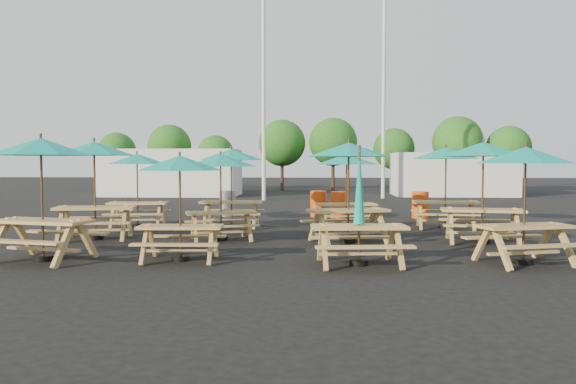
# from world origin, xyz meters

# --- Properties ---
(ground) EXTENTS (120.00, 120.00, 0.00)m
(ground) POSITION_xyz_m (0.00, 0.00, 0.00)
(ground) COLOR black
(ground) RESTS_ON ground
(picnic_unit_0) EXTENTS (2.45, 2.45, 2.52)m
(picnic_unit_0) POSITION_xyz_m (-4.65, -4.59, 2.15)
(picnic_unit_0) COLOR tan
(picnic_unit_0) RESTS_ON ground
(picnic_unit_1) EXTENTS (2.42, 2.42, 2.57)m
(picnic_unit_1) POSITION_xyz_m (-4.85, -1.42, 2.19)
(picnic_unit_1) COLOR tan
(picnic_unit_1) RESTS_ON ground
(picnic_unit_2) EXTENTS (2.07, 2.07, 2.30)m
(picnic_unit_2) POSITION_xyz_m (-4.69, 1.49, 1.96)
(picnic_unit_2) COLOR tan
(picnic_unit_2) RESTS_ON ground
(picnic_unit_3) EXTENTS (1.85, 1.85, 2.16)m
(picnic_unit_3) POSITION_xyz_m (-1.85, -4.43, 1.85)
(picnic_unit_3) COLOR tan
(picnic_unit_3) RESTS_ON ground
(picnic_unit_4) EXTENTS (2.29, 2.29, 2.23)m
(picnic_unit_4) POSITION_xyz_m (-1.56, -1.42, 1.91)
(picnic_unit_4) COLOR tan
(picnic_unit_4) RESTS_ON ground
(picnic_unit_5) EXTENTS (2.03, 2.03, 2.44)m
(picnic_unit_5) POSITION_xyz_m (-1.74, 1.48, 2.09)
(picnic_unit_5) COLOR tan
(picnic_unit_5) RESTS_ON ground
(picnic_unit_6) EXTENTS (1.99, 1.78, 2.34)m
(picnic_unit_6) POSITION_xyz_m (1.74, -4.72, 0.96)
(picnic_unit_6) COLOR tan
(picnic_unit_6) RESTS_ON ground
(picnic_unit_7) EXTENTS (2.63, 2.63, 2.52)m
(picnic_unit_7) POSITION_xyz_m (1.68, -1.66, 2.15)
(picnic_unit_7) COLOR tan
(picnic_unit_7) RESTS_ON ground
(picnic_unit_8) EXTENTS (2.14, 2.14, 2.28)m
(picnic_unit_8) POSITION_xyz_m (1.78, 1.41, 1.95)
(picnic_unit_8) COLOR tan
(picnic_unit_8) RESTS_ON ground
(picnic_unit_9) EXTENTS (2.36, 2.36, 2.33)m
(picnic_unit_9) POSITION_xyz_m (4.99, -4.41, 1.99)
(picnic_unit_9) COLOR tan
(picnic_unit_9) RESTS_ON ground
(picnic_unit_10) EXTENTS (2.33, 2.33, 2.53)m
(picnic_unit_10) POSITION_xyz_m (5.02, -1.44, 2.16)
(picnic_unit_10) COLOR tan
(picnic_unit_10) RESTS_ON ground
(picnic_unit_11) EXTENTS (2.23, 2.23, 2.48)m
(picnic_unit_11) POSITION_xyz_m (4.78, 1.57, 2.12)
(picnic_unit_11) COLOR tan
(picnic_unit_11) RESTS_ON ground
(waste_bin_0) EXTENTS (0.60, 0.60, 0.96)m
(waste_bin_0) POSITION_xyz_m (-2.46, 5.02, 0.48)
(waste_bin_0) COLOR gray
(waste_bin_0) RESTS_ON ground
(waste_bin_1) EXTENTS (0.60, 0.60, 0.96)m
(waste_bin_1) POSITION_xyz_m (0.92, 5.03, 0.48)
(waste_bin_1) COLOR #D8460C
(waste_bin_1) RESTS_ON ground
(waste_bin_2) EXTENTS (0.60, 0.60, 0.96)m
(waste_bin_2) POSITION_xyz_m (1.66, 4.66, 0.48)
(waste_bin_2) COLOR #D8460C
(waste_bin_2) RESTS_ON ground
(waste_bin_3) EXTENTS (0.60, 0.60, 0.96)m
(waste_bin_3) POSITION_xyz_m (4.59, 4.76, 0.48)
(waste_bin_3) COLOR #D8460C
(waste_bin_3) RESTS_ON ground
(mast_0) EXTENTS (0.20, 0.20, 12.00)m
(mast_0) POSITION_xyz_m (-2.00, 14.00, 6.00)
(mast_0) COLOR silver
(mast_0) RESTS_ON ground
(mast_1) EXTENTS (0.20, 0.20, 12.00)m
(mast_1) POSITION_xyz_m (4.50, 16.00, 6.00)
(mast_1) COLOR silver
(mast_1) RESTS_ON ground
(event_tent_0) EXTENTS (8.00, 4.00, 2.80)m
(event_tent_0) POSITION_xyz_m (-8.00, 18.00, 1.40)
(event_tent_0) COLOR silver
(event_tent_0) RESTS_ON ground
(event_tent_1) EXTENTS (7.00, 4.00, 2.60)m
(event_tent_1) POSITION_xyz_m (9.00, 19.00, 1.30)
(event_tent_1) COLOR silver
(event_tent_1) RESTS_ON ground
(tree_0) EXTENTS (2.80, 2.80, 4.24)m
(tree_0) POSITION_xyz_m (-14.07, 25.25, 2.83)
(tree_0) COLOR #382314
(tree_0) RESTS_ON ground
(tree_1) EXTENTS (3.11, 3.11, 4.72)m
(tree_1) POSITION_xyz_m (-9.74, 23.90, 3.15)
(tree_1) COLOR #382314
(tree_1) RESTS_ON ground
(tree_2) EXTENTS (2.59, 2.59, 3.93)m
(tree_2) POSITION_xyz_m (-6.39, 23.65, 2.62)
(tree_2) COLOR #382314
(tree_2) RESTS_ON ground
(tree_3) EXTENTS (3.36, 3.36, 5.09)m
(tree_3) POSITION_xyz_m (-1.75, 24.72, 3.41)
(tree_3) COLOR #382314
(tree_3) RESTS_ON ground
(tree_4) EXTENTS (3.41, 3.41, 5.17)m
(tree_4) POSITION_xyz_m (1.90, 24.26, 3.46)
(tree_4) COLOR #382314
(tree_4) RESTS_ON ground
(tree_5) EXTENTS (2.94, 2.94, 4.45)m
(tree_5) POSITION_xyz_m (6.22, 24.67, 2.97)
(tree_5) COLOR #382314
(tree_5) RESTS_ON ground
(tree_6) EXTENTS (3.38, 3.38, 5.13)m
(tree_6) POSITION_xyz_m (10.23, 22.90, 3.43)
(tree_6) COLOR #382314
(tree_6) RESTS_ON ground
(tree_7) EXTENTS (2.95, 2.95, 4.48)m
(tree_7) POSITION_xyz_m (13.63, 22.92, 2.99)
(tree_7) COLOR #382314
(tree_7) RESTS_ON ground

